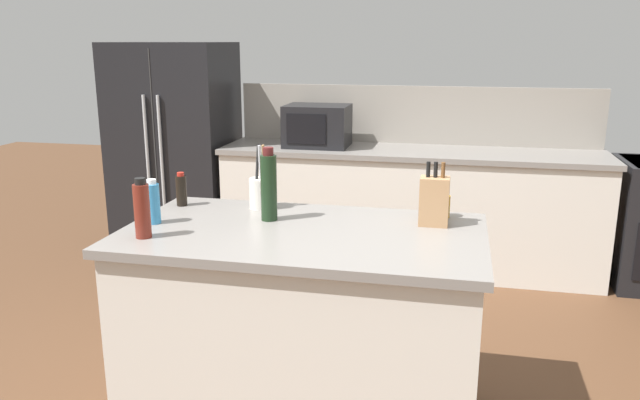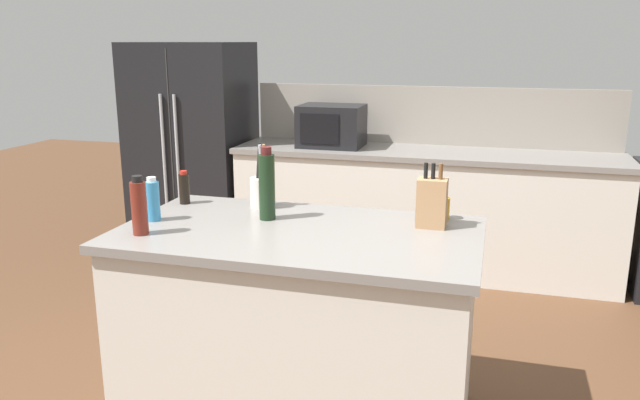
% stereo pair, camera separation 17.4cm
% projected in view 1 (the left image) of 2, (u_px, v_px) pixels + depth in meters
% --- Properties ---
extents(back_counter_run, '(2.92, 0.66, 0.94)m').
position_uv_depth(back_counter_run, '(409.00, 209.00, 4.88)').
color(back_counter_run, beige).
rests_on(back_counter_run, ground_plane).
extents(wall_backsplash, '(2.88, 0.03, 0.46)m').
position_uv_depth(wall_backsplash, '(415.00, 115.00, 5.00)').
color(wall_backsplash, gray).
rests_on(wall_backsplash, back_counter_run).
extents(kitchen_island, '(1.59, 0.90, 0.94)m').
position_uv_depth(kitchen_island, '(303.00, 327.00, 2.86)').
color(kitchen_island, beige).
rests_on(kitchen_island, ground_plane).
extents(refrigerator, '(0.94, 0.75, 1.74)m').
position_uv_depth(refrigerator, '(175.00, 148.00, 5.24)').
color(refrigerator, black).
rests_on(refrigerator, ground_plane).
extents(microwave, '(0.49, 0.39, 0.32)m').
position_uv_depth(microwave, '(317.00, 126.00, 4.88)').
color(microwave, black).
rests_on(microwave, back_counter_run).
extents(knife_block, '(0.13, 0.10, 0.29)m').
position_uv_depth(knife_block, '(434.00, 201.00, 2.80)').
color(knife_block, '#A87C54').
rests_on(knife_block, kitchen_island).
extents(utensil_crock, '(0.12, 0.12, 0.32)m').
position_uv_depth(utensil_crock, '(261.00, 192.00, 3.09)').
color(utensil_crock, beige).
rests_on(utensil_crock, kitchen_island).
extents(wine_bottle, '(0.08, 0.08, 0.34)m').
position_uv_depth(wine_bottle, '(269.00, 186.00, 2.87)').
color(wine_bottle, black).
rests_on(wine_bottle, kitchen_island).
extents(honey_jar, '(0.07, 0.07, 0.12)m').
position_uv_depth(honey_jar, '(442.00, 206.00, 2.94)').
color(honey_jar, gold).
rests_on(honey_jar, kitchen_island).
extents(vinegar_bottle, '(0.07, 0.07, 0.26)m').
position_uv_depth(vinegar_bottle, '(142.00, 210.00, 2.62)').
color(vinegar_bottle, maroon).
rests_on(vinegar_bottle, kitchen_island).
extents(dish_soap_bottle, '(0.06, 0.06, 0.21)m').
position_uv_depth(dish_soap_bottle, '(153.00, 203.00, 2.83)').
color(dish_soap_bottle, '#3384BC').
rests_on(dish_soap_bottle, kitchen_island).
extents(soy_sauce_bottle, '(0.05, 0.05, 0.17)m').
position_uv_depth(soy_sauce_bottle, '(181.00, 190.00, 3.14)').
color(soy_sauce_bottle, black).
rests_on(soy_sauce_bottle, kitchen_island).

